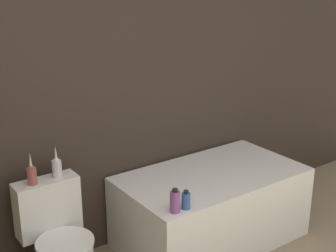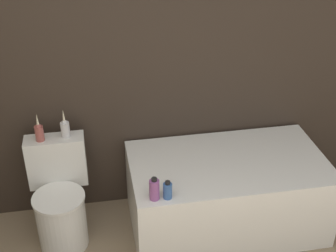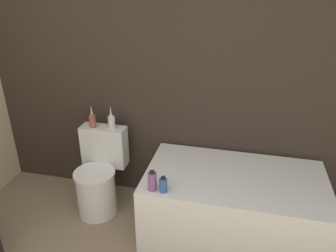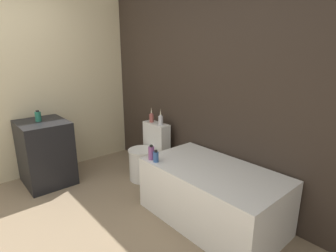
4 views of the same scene
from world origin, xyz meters
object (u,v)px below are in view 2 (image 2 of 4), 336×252
object	(u,v)px
vase_silver	(65,128)
bathtub	(226,192)
shampoo_bottle_short	(168,190)
toilet	(60,201)
vase_gold	(39,131)
shampoo_bottle_tall	(154,189)

from	to	relation	value
vase_silver	bathtub	bearing A→B (deg)	-12.65
vase_silver	shampoo_bottle_short	world-z (taller)	vase_silver
bathtub	toilet	size ratio (longest dim) A/B	1.87
bathtub	vase_gold	size ratio (longest dim) A/B	6.70
toilet	vase_gold	size ratio (longest dim) A/B	3.58
bathtub	vase_silver	size ratio (longest dim) A/B	6.66
vase_silver	shampoo_bottle_short	size ratio (longest dim) A/B	1.66
vase_silver	toilet	bearing A→B (deg)	-116.20
bathtub	shampoo_bottle_tall	bearing A→B (deg)	-151.46
bathtub	vase_silver	distance (m)	1.27
shampoo_bottle_tall	vase_silver	bearing A→B (deg)	133.28
vase_gold	vase_silver	world-z (taller)	vase_silver
bathtub	shampoo_bottle_short	bearing A→B (deg)	-147.20
vase_gold	vase_silver	distance (m)	0.18
vase_gold	shampoo_bottle_short	size ratio (longest dim) A/B	1.65
shampoo_bottle_tall	shampoo_bottle_short	xyz separation A→B (m)	(0.08, -0.00, -0.02)
bathtub	shampoo_bottle_tall	xyz separation A→B (m)	(-0.59, -0.32, 0.36)
vase_silver	shampoo_bottle_tall	size ratio (longest dim) A/B	1.32
bathtub	shampoo_bottle_short	world-z (taller)	shampoo_bottle_short
bathtub	vase_silver	xyz separation A→B (m)	(-1.12, 0.25, 0.53)
vase_gold	vase_silver	size ratio (longest dim) A/B	0.99
toilet	shampoo_bottle_short	xyz separation A→B (m)	(0.71, -0.40, 0.30)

